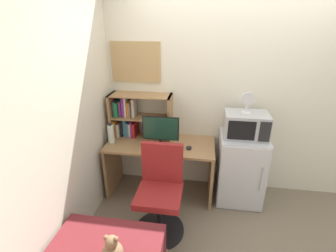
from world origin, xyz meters
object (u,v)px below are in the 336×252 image
object	(u,v)px
microwave	(246,125)
computer_mouse	(189,148)
wall_corkboard	(136,62)
keyboard	(163,147)
desk_chair	(160,196)
mini_fridge	(240,168)
hutch_bookshelf	(133,115)
water_bottle	(111,133)
monitor	(161,130)
desk_fan	(247,102)
teddy_bear	(112,250)

from	to	relation	value
microwave	computer_mouse	bearing A→B (deg)	-168.31
wall_corkboard	keyboard	bearing A→B (deg)	-46.03
keyboard	desk_chair	bearing A→B (deg)	-84.18
mini_fridge	computer_mouse	bearing A→B (deg)	-168.57
hutch_bookshelf	mini_fridge	size ratio (longest dim) A/B	0.89
water_bottle	desk_chair	bearing A→B (deg)	-37.78
hutch_bookshelf	monitor	bearing A→B (deg)	-33.40
desk_fan	computer_mouse	bearing A→B (deg)	-168.44
desk_fan	keyboard	bearing A→B (deg)	-170.63
water_bottle	desk_fan	world-z (taller)	desk_fan
microwave	wall_corkboard	distance (m)	1.51
desk_chair	wall_corkboard	xyz separation A→B (m)	(-0.45, 0.91, 1.24)
computer_mouse	desk_fan	xyz separation A→B (m)	(0.62, 0.13, 0.56)
hutch_bookshelf	wall_corkboard	size ratio (longest dim) A/B	1.27
monitor	water_bottle	world-z (taller)	monitor
monitor	keyboard	world-z (taller)	monitor
microwave	desk_chair	distance (m)	1.25
computer_mouse	microwave	xyz separation A→B (m)	(0.64, 0.13, 0.27)
desk_chair	teddy_bear	xyz separation A→B (m)	(-0.21, -0.81, 0.12)
desk_fan	teddy_bear	xyz separation A→B (m)	(-1.09, -1.46, -0.76)
desk_chair	mini_fridge	bearing A→B (deg)	36.06
mini_fridge	wall_corkboard	bearing A→B (deg)	168.88
computer_mouse	desk_chair	world-z (taller)	desk_chair
computer_mouse	desk_fan	world-z (taller)	desk_fan
hutch_bookshelf	mini_fridge	bearing A→B (deg)	-5.95
computer_mouse	mini_fridge	size ratio (longest dim) A/B	0.10
desk_fan	wall_corkboard	distance (m)	1.40
monitor	desk_chair	bearing A→B (deg)	-80.90
keyboard	monitor	bearing A→B (deg)	141.90
hutch_bookshelf	keyboard	size ratio (longest dim) A/B	1.72
monitor	water_bottle	distance (m)	0.64
hutch_bookshelf	teddy_bear	distance (m)	1.69
water_bottle	mini_fridge	size ratio (longest dim) A/B	0.29
keyboard	computer_mouse	xyz separation A→B (m)	(0.30, 0.03, 0.01)
water_bottle	mini_fridge	world-z (taller)	water_bottle
monitor	mini_fridge	distance (m)	1.11
computer_mouse	microwave	world-z (taller)	microwave
mini_fridge	monitor	bearing A→B (deg)	-172.47
mini_fridge	microwave	bearing A→B (deg)	89.73
hutch_bookshelf	monitor	xyz separation A→B (m)	(0.41, -0.27, -0.07)
computer_mouse	desk_chair	xyz separation A→B (m)	(-0.25, -0.52, -0.32)
desk_fan	wall_corkboard	xyz separation A→B (m)	(-1.33, 0.27, 0.36)
microwave	mini_fridge	bearing A→B (deg)	-90.27
microwave	wall_corkboard	bearing A→B (deg)	169.00
water_bottle	teddy_bear	world-z (taller)	water_bottle
hutch_bookshelf	microwave	xyz separation A→B (m)	(1.39, -0.14, 0.00)
hutch_bookshelf	computer_mouse	distance (m)	0.84
hutch_bookshelf	desk_chair	world-z (taller)	hutch_bookshelf
keyboard	water_bottle	distance (m)	0.67
monitor	water_bottle	bearing A→B (deg)	177.08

